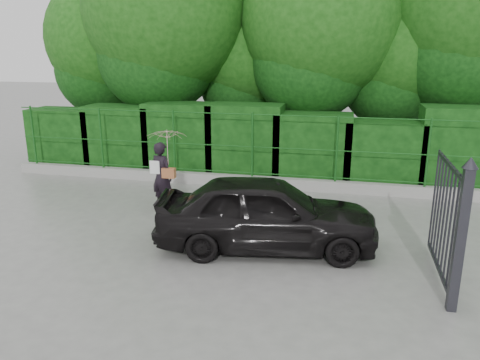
# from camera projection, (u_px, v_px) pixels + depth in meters

# --- Properties ---
(ground) EXTENTS (80.00, 80.00, 0.00)m
(ground) POSITION_uv_depth(u_px,v_px,m) (186.00, 249.00, 9.14)
(ground) COLOR gray
(kerb) EXTENTS (14.00, 0.25, 0.30)m
(kerb) POSITION_uv_depth(u_px,v_px,m) (238.00, 181.00, 13.32)
(kerb) COLOR #9E9E99
(kerb) RESTS_ON ground
(fence) EXTENTS (14.13, 0.06, 1.80)m
(fence) POSITION_uv_depth(u_px,v_px,m) (246.00, 145.00, 12.99)
(fence) COLOR #165117
(fence) RESTS_ON kerb
(hedge) EXTENTS (14.20, 1.20, 2.29)m
(hedge) POSITION_uv_depth(u_px,v_px,m) (248.00, 143.00, 14.00)
(hedge) COLOR black
(hedge) RESTS_ON ground
(trees) EXTENTS (17.10, 6.15, 8.08)m
(trees) POSITION_uv_depth(u_px,v_px,m) (296.00, 21.00, 14.90)
(trees) COLOR black
(trees) RESTS_ON ground
(gate) EXTENTS (0.22, 2.33, 2.36)m
(gate) POSITION_uv_depth(u_px,v_px,m) (454.00, 225.00, 7.16)
(gate) COLOR #26262C
(gate) RESTS_ON ground
(woman) EXTENTS (0.97, 0.97, 1.94)m
(woman) POSITION_uv_depth(u_px,v_px,m) (165.00, 157.00, 11.20)
(woman) COLOR black
(woman) RESTS_ON ground
(car) EXTENTS (4.46, 2.32, 1.45)m
(car) POSITION_uv_depth(u_px,v_px,m) (266.00, 213.00, 9.03)
(car) COLOR black
(car) RESTS_ON ground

